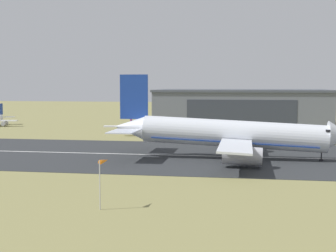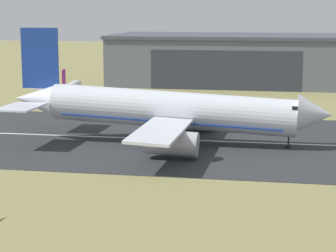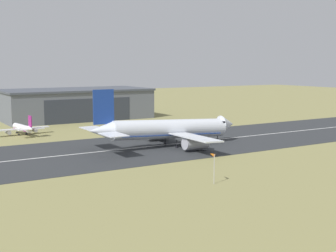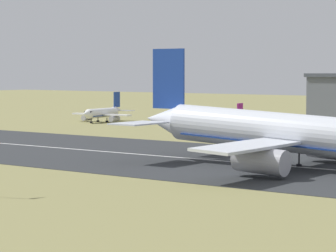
% 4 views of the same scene
% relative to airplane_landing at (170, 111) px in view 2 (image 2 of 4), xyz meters
% --- Properties ---
extents(runway_strip, '(494.75, 48.11, 0.06)m').
position_rel_airplane_landing_xyz_m(runway_strip, '(-16.08, 2.83, -5.27)').
color(runway_strip, '#2B2D30').
rests_on(runway_strip, ground_plane).
extents(runway_centreline, '(445.28, 0.70, 0.01)m').
position_rel_airplane_landing_xyz_m(runway_centreline, '(-16.08, 2.83, -5.24)').
color(runway_centreline, silver).
rests_on(runway_centreline, runway_strip).
extents(hangar_building, '(67.35, 34.29, 14.00)m').
position_rel_airplane_landing_xyz_m(hangar_building, '(1.92, 87.03, 1.71)').
color(hangar_building, slate).
rests_on(hangar_building, ground_plane).
extents(airplane_landing, '(51.85, 44.97, 18.35)m').
position_rel_airplane_landing_xyz_m(airplane_landing, '(0.00, 0.00, 0.00)').
color(airplane_landing, silver).
rests_on(airplane_landing, ground_plane).
extents(airplane_parked_centre, '(20.32, 18.43, 7.73)m').
position_rel_airplane_landing_xyz_m(airplane_parked_centre, '(-32.81, 47.57, -2.74)').
color(airplane_parked_centre, white).
rests_on(airplane_parked_centre, ground_plane).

